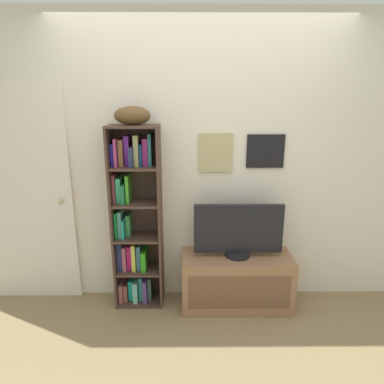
% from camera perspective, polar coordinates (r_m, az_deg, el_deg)
% --- Properties ---
extents(back_wall, '(4.80, 0.08, 2.56)m').
position_cam_1_polar(back_wall, '(2.98, 1.51, 4.86)').
color(back_wall, silver).
rests_on(back_wall, ground).
extents(bookshelf, '(0.43, 0.27, 1.64)m').
position_cam_1_polar(bookshelf, '(3.02, -9.86, -5.17)').
color(bookshelf, '#473128').
rests_on(bookshelf, ground).
extents(football, '(0.31, 0.18, 0.15)m').
position_cam_1_polar(football, '(2.80, -10.21, 12.79)').
color(football, brown).
rests_on(football, bookshelf).
extents(tv_stand, '(0.98, 0.40, 0.49)m').
position_cam_1_polar(tv_stand, '(3.15, 7.62, -14.85)').
color(tv_stand, '#916445').
rests_on(tv_stand, ground).
extents(television, '(0.78, 0.22, 0.48)m').
position_cam_1_polar(television, '(2.94, 7.95, -6.66)').
color(television, black).
rests_on(television, tv_stand).
extents(door, '(0.80, 0.09, 2.01)m').
position_cam_1_polar(door, '(3.32, -26.32, -0.58)').
color(door, silver).
rests_on(door, ground).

